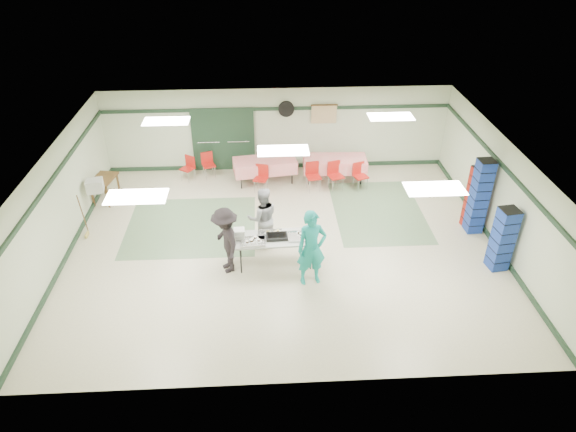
{
  "coord_description": "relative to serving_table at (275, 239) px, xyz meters",
  "views": [
    {
      "loc": [
        -0.48,
        -10.95,
        7.75
      ],
      "look_at": [
        0.1,
        -0.3,
        1.06
      ],
      "focal_mm": 32.0,
      "sensor_mm": 36.0,
      "label": 1
    }
  ],
  "objects": [
    {
      "name": "chair_loose_a",
      "position": [
        -1.99,
        4.77,
        -0.23
      ],
      "size": [
        0.48,
        0.48,
        0.81
      ],
      "rotation": [
        0.0,
        0.0,
        0.35
      ],
      "color": "red",
      "rests_on": "floor"
    },
    {
      "name": "chair_d",
      "position": [
        -0.29,
        3.73,
        -0.2
      ],
      "size": [
        0.49,
        0.49,
        0.84
      ],
      "rotation": [
        0.0,
        0.0,
        -0.29
      ],
      "color": "red",
      "rests_on": "floor"
    },
    {
      "name": "serving_table",
      "position": [
        0.0,
        0.0,
        0.0
      ],
      "size": [
        1.97,
        0.87,
        0.76
      ],
      "rotation": [
        0.0,
        0.0,
        0.04
      ],
      "color": "#ACACA7",
      "rests_on": "floor"
    },
    {
      "name": "sheet_tray_right",
      "position": [
        0.62,
        -0.0,
        0.05
      ],
      "size": [
        0.62,
        0.48,
        0.02
      ],
      "primitive_type": "cube",
      "rotation": [
        0.0,
        0.0,
        0.04
      ],
      "color": "silver",
      "rests_on": "serving_table"
    },
    {
      "name": "wall_front",
      "position": [
        0.25,
        -3.71,
        0.63
      ],
      "size": [
        11.0,
        0.0,
        11.0
      ],
      "primitive_type": "plane",
      "rotation": [
        -1.57,
        0.0,
        0.0
      ],
      "color": "beige",
      "rests_on": "floor"
    },
    {
      "name": "wall_back",
      "position": [
        0.25,
        5.29,
        0.63
      ],
      "size": [
        11.0,
        0.0,
        11.0
      ],
      "primitive_type": "plane",
      "rotation": [
        1.57,
        0.0,
        0.0
      ],
      "color": "beige",
      "rests_on": "floor"
    },
    {
      "name": "wall_left",
      "position": [
        -5.25,
        0.79,
        0.63
      ],
      "size": [
        0.0,
        9.0,
        9.0
      ],
      "primitive_type": "plane",
      "rotation": [
        1.57,
        0.0,
        1.57
      ],
      "color": "beige",
      "rests_on": "floor"
    },
    {
      "name": "baseboard_left",
      "position": [
        -5.22,
        0.79,
        -0.66
      ],
      "size": [
        0.06,
        9.0,
        0.12
      ],
      "primitive_type": "cube",
      "rotation": [
        0.0,
        0.0,
        1.57
      ],
      "color": "#1C3422",
      "rests_on": "floor"
    },
    {
      "name": "wall_right",
      "position": [
        5.75,
        0.79,
        0.63
      ],
      "size": [
        0.0,
        9.0,
        9.0
      ],
      "primitive_type": "plane",
      "rotation": [
        1.57,
        0.0,
        -1.57
      ],
      "color": "beige",
      "rests_on": "floor"
    },
    {
      "name": "volunteer_dark",
      "position": [
        -1.16,
        -0.19,
        0.13
      ],
      "size": [
        0.96,
        1.24,
        1.7
      ],
      "primitive_type": "imported",
      "rotation": [
        0.0,
        0.0,
        -1.24
      ],
      "color": "black",
      "rests_on": "floor"
    },
    {
      "name": "green_patch_b",
      "position": [
        3.05,
        2.29,
        -0.72
      ],
      "size": [
        2.5,
        3.5,
        0.01
      ],
      "primitive_type": "cube",
      "color": "slate",
      "rests_on": "floor"
    },
    {
      "name": "ceiling",
      "position": [
        0.25,
        0.79,
        1.98
      ],
      "size": [
        11.0,
        11.0,
        0.0
      ],
      "primitive_type": "plane",
      "rotation": [
        3.14,
        0.0,
        0.0
      ],
      "color": "silver",
      "rests_on": "wall_back"
    },
    {
      "name": "volunteer_grey",
      "position": [
        -0.28,
        0.79,
        0.11
      ],
      "size": [
        0.9,
        0.75,
        1.67
      ],
      "primitive_type": "imported",
      "rotation": [
        0.0,
        0.0,
        3.3
      ],
      "color": "gray",
      "rests_on": "floor"
    },
    {
      "name": "volunteer_teal",
      "position": [
        0.82,
        -0.74,
        0.23
      ],
      "size": [
        0.76,
        0.58,
        1.89
      ],
      "primitive_type": "imported",
      "rotation": [
        0.0,
        0.0,
        0.19
      ],
      "color": "teal",
      "rests_on": "floor"
    },
    {
      "name": "sheet_tray_mid",
      "position": [
        -0.11,
        0.1,
        0.05
      ],
      "size": [
        0.6,
        0.46,
        0.02
      ],
      "primitive_type": "cube",
      "rotation": [
        0.0,
        0.0,
        0.04
      ],
      "color": "silver",
      "rests_on": "serving_table"
    },
    {
      "name": "door_frame",
      "position": [
        -1.48,
        5.21,
        0.33
      ],
      "size": [
        2.0,
        0.03,
        2.15
      ],
      "primitive_type": "cube",
      "color": "#1C3422",
      "rests_on": "floor"
    },
    {
      "name": "chair_loose_b",
      "position": [
        -2.58,
        4.56,
        -0.23
      ],
      "size": [
        0.52,
        0.52,
        0.8
      ],
      "rotation": [
        0.0,
        0.0,
        -0.61
      ],
      "color": "red",
      "rests_on": "floor"
    },
    {
      "name": "dining_table_b",
      "position": [
        -0.17,
        4.3,
        -0.15
      ],
      "size": [
        2.03,
        1.13,
        0.77
      ],
      "rotation": [
        0.0,
        0.0,
        0.15
      ],
      "color": "red",
      "rests_on": "floor"
    },
    {
      "name": "chair_a",
      "position": [
        1.96,
        3.73,
        -0.17
      ],
      "size": [
        0.52,
        0.52,
        0.89
      ],
      "rotation": [
        0.0,
        0.0,
        0.3
      ],
      "color": "red",
      "rests_on": "floor"
    },
    {
      "name": "double_door_right",
      "position": [
        -1.0,
        5.23,
        0.33
      ],
      "size": [
        0.9,
        0.06,
        2.1
      ],
      "primitive_type": "cube",
      "color": "gray",
      "rests_on": "floor"
    },
    {
      "name": "trim_left",
      "position": [
        -5.22,
        0.79,
        1.33
      ],
      "size": [
        0.06,
        9.0,
        0.1
      ],
      "primitive_type": "cube",
      "rotation": [
        0.0,
        0.0,
        1.57
      ],
      "color": "#1C3422",
      "rests_on": "wall_back"
    },
    {
      "name": "double_door_left",
      "position": [
        -1.95,
        5.23,
        0.33
      ],
      "size": [
        0.9,
        0.06,
        2.1
      ],
      "primitive_type": "cube",
      "color": "gray",
      "rests_on": "floor"
    },
    {
      "name": "broom",
      "position": [
        -4.98,
        1.5,
        -0.06
      ],
      "size": [
        0.08,
        0.21,
        1.26
      ],
      "primitive_type": "cylinder",
      "rotation": [
        0.14,
        0.0,
        -0.23
      ],
      "color": "brown",
      "rests_on": "floor"
    },
    {
      "name": "crate_stack_blue_b",
      "position": [
        5.4,
        -0.45,
        0.11
      ],
      "size": [
        0.48,
        0.48,
        1.65
      ],
      "primitive_type": "cube",
      "rotation": [
        0.0,
        0.0,
        0.14
      ],
      "color": "#193D9B",
      "rests_on": "floor"
    },
    {
      "name": "chair_b",
      "position": [
        1.28,
        3.73,
        -0.18
      ],
      "size": [
        0.48,
        0.48,
        0.89
      ],
      "rotation": [
        0.0,
        0.0,
        0.18
      ],
      "color": "red",
      "rests_on": "floor"
    },
    {
      "name": "baseboard_right",
      "position": [
        5.72,
        0.79,
        -0.66
      ],
      "size": [
        0.06,
        9.0,
        0.12
      ],
      "primitive_type": "cube",
      "rotation": [
        0.0,
        0.0,
        1.57
      ],
      "color": "#1C3422",
      "rests_on": "floor"
    },
    {
      "name": "foam_box_stack",
      "position": [
        -0.85,
        0.05,
        0.16
      ],
      "size": [
        0.27,
        0.25,
        0.24
      ],
      "primitive_type": "cube",
      "rotation": [
        0.0,
        0.0,
        0.04
      ],
      "color": "white",
      "rests_on": "serving_table"
    },
    {
      "name": "printer_table",
      "position": [
        -4.9,
        3.36,
        -0.07
      ],
      "size": [
        0.74,
        1.0,
        0.74
      ],
      "rotation": [
        0.0,
        0.0,
        -0.18
      ],
      "color": "brown",
      "rests_on": "floor"
    },
    {
      "name": "trim_back",
      "position": [
        0.25,
        5.26,
        1.33
      ],
      "size": [
        11.0,
        0.06,
        0.1
      ],
      "primitive_type": "cube",
      "color": "#1C3422",
      "rests_on": "wall_back"
    },
    {
      "name": "baking_pan",
      "position": [
        0.05,
        -0.01,
        0.08
      ],
      "size": [
        0.52,
        0.34,
        0.08
      ],
      "primitive_type": "cube",
      "rotation": [
        0.0,
        0.0,
        0.04
      ],
      "color": "black",
      "rests_on": "serving_table"
    },
    {
      "name": "floor",
      "position": [
        0.25,
        0.79,
        -0.72
      ],
      "size": [
        11.0,
        11.0,
        0.0
      ],
      "primitive_type": "plane",
      "color": "beige",
      "rests_on": "ground"
    },
    {
      "name": "chair_c",
      "position": [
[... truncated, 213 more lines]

